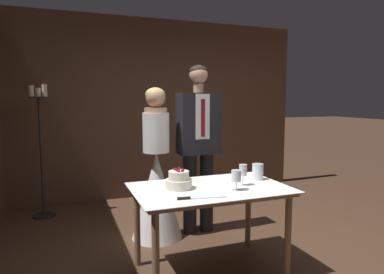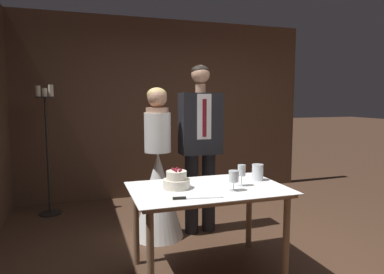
{
  "view_description": "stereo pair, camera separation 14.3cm",
  "coord_description": "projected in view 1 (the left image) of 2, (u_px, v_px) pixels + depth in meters",
  "views": [
    {
      "loc": [
        -1.4,
        -2.62,
        1.5
      ],
      "look_at": [
        -0.25,
        0.42,
        1.13
      ],
      "focal_mm": 32.0,
      "sensor_mm": 36.0,
      "label": 1
    },
    {
      "loc": [
        -1.26,
        -2.67,
        1.5
      ],
      "look_at": [
        -0.25,
        0.42,
        1.13
      ],
      "focal_mm": 32.0,
      "sensor_mm": 36.0,
      "label": 2
    }
  ],
  "objects": [
    {
      "name": "tiered_cake",
      "position": [
        179.0,
        181.0,
        2.86
      ],
      "size": [
        0.23,
        0.23,
        0.17
      ],
      "color": "silver",
      "rests_on": "cake_table"
    },
    {
      "name": "wine_glass_near",
      "position": [
        236.0,
        176.0,
        2.8
      ],
      "size": [
        0.08,
        0.08,
        0.17
      ],
      "color": "silver",
      "rests_on": "cake_table"
    },
    {
      "name": "wine_glass_middle",
      "position": [
        243.0,
        170.0,
        2.96
      ],
      "size": [
        0.07,
        0.07,
        0.19
      ],
      "color": "silver",
      "rests_on": "cake_table"
    },
    {
      "name": "candle_stand",
      "position": [
        41.0,
        150.0,
        4.29
      ],
      "size": [
        0.28,
        0.28,
        1.67
      ],
      "color": "black",
      "rests_on": "ground_plane"
    },
    {
      "name": "hurricane_candle",
      "position": [
        258.0,
        172.0,
        3.18
      ],
      "size": [
        0.1,
        0.1,
        0.15
      ],
      "color": "silver",
      "rests_on": "cake_table"
    },
    {
      "name": "wall_back",
      "position": [
        159.0,
        109.0,
        5.28
      ],
      "size": [
        4.57,
        0.12,
        2.68
      ],
      "primitive_type": "cube",
      "color": "#513828",
      "rests_on": "ground_plane"
    },
    {
      "name": "cake_table",
      "position": [
        210.0,
        197.0,
        2.92
      ],
      "size": [
        1.31,
        0.83,
        0.75
      ],
      "color": "#8E6B4C",
      "rests_on": "ground_plane"
    },
    {
      "name": "groom",
      "position": [
        198.0,
        140.0,
        3.77
      ],
      "size": [
        0.45,
        0.25,
        1.86
      ],
      "color": "black",
      "rests_on": "ground_plane"
    },
    {
      "name": "cake_knife",
      "position": [
        193.0,
        198.0,
        2.57
      ],
      "size": [
        0.39,
        0.09,
        0.02
      ],
      "rotation": [
        0.0,
        0.0,
        -0.16
      ],
      "color": "silver",
      "rests_on": "cake_table"
    },
    {
      "name": "bride",
      "position": [
        157.0,
        184.0,
        3.65
      ],
      "size": [
        0.54,
        0.54,
        1.61
      ],
      "color": "white",
      "rests_on": "ground_plane"
    },
    {
      "name": "ground_plane",
      "position": [
        234.0,
        265.0,
        3.09
      ],
      "size": [
        40.0,
        40.0,
        0.0
      ],
      "primitive_type": "plane",
      "color": "#4C3323"
    }
  ]
}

